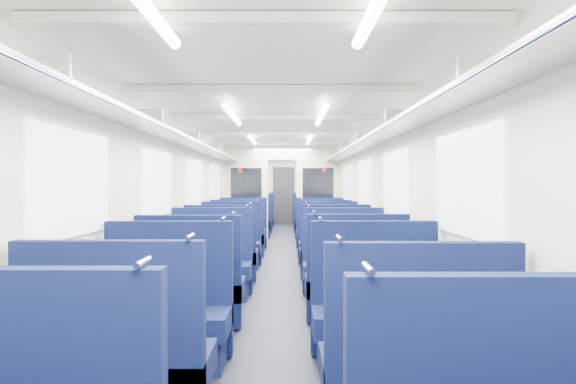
{
  "coord_description": "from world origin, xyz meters",
  "views": [
    {
      "loc": [
        0.13,
        -8.72,
        1.42
      ],
      "look_at": [
        0.14,
        2.93,
        1.22
      ],
      "focal_mm": 31.22,
      "sensor_mm": 36.0,
      "label": 1
    }
  ],
  "objects": [
    {
      "name": "seat_22",
      "position": [
        -0.83,
        5.29,
        0.35
      ],
      "size": [
        1.02,
        0.57,
        1.14
      ],
      "color": "#0E1844",
      "rests_on": "floor"
    },
    {
      "name": "seat_11",
      "position": [
        0.83,
        -2.55,
        0.35
      ],
      "size": [
        1.02,
        0.57,
        1.14
      ],
      "color": "#0E1844",
      "rests_on": "floor"
    },
    {
      "name": "seat_27",
      "position": [
        0.83,
        7.62,
        0.35
      ],
      "size": [
        1.02,
        0.57,
        1.14
      ],
      "color": "#0E1844",
      "rests_on": "floor"
    },
    {
      "name": "luggage_rack_right",
      "position": [
        1.21,
        0.0,
        1.97
      ],
      "size": [
        0.36,
        17.4,
        0.18
      ],
      "color": "#B2B5BA",
      "rests_on": "wall_right"
    },
    {
      "name": "end_door",
      "position": [
        0.0,
        8.94,
        1.0
      ],
      "size": [
        0.75,
        0.06,
        2.0
      ],
      "primitive_type": "cube",
      "color": "black",
      "rests_on": "floor"
    },
    {
      "name": "seat_20",
      "position": [
        -0.83,
        4.23,
        0.35
      ],
      "size": [
        1.02,
        0.57,
        1.14
      ],
      "color": "#0E1844",
      "rests_on": "floor"
    },
    {
      "name": "seat_13",
      "position": [
        0.83,
        -1.29,
        0.35
      ],
      "size": [
        1.02,
        0.57,
        1.14
      ],
      "color": "#0E1844",
      "rests_on": "floor"
    },
    {
      "name": "bulkhead",
      "position": [
        -0.0,
        3.53,
        1.23
      ],
      "size": [
        2.8,
        0.1,
        2.35
      ],
      "color": "silver",
      "rests_on": "floor"
    },
    {
      "name": "seat_21",
      "position": [
        0.83,
        4.04,
        0.35
      ],
      "size": [
        1.02,
        0.57,
        1.14
      ],
      "color": "#0E1844",
      "rests_on": "floor"
    },
    {
      "name": "seat_25",
      "position": [
        0.83,
        6.34,
        0.35
      ],
      "size": [
        1.02,
        0.57,
        1.14
      ],
      "color": "#0E1844",
      "rests_on": "floor"
    },
    {
      "name": "luggage_rack_left",
      "position": [
        -1.21,
        0.0,
        1.97
      ],
      "size": [
        0.36,
        17.4,
        0.18
      ],
      "color": "#B2B5BA",
      "rests_on": "wall_left"
    },
    {
      "name": "seat_18",
      "position": [
        -0.83,
        1.97,
        0.35
      ],
      "size": [
        1.02,
        0.57,
        1.14
      ],
      "color": "#0E1844",
      "rests_on": "floor"
    },
    {
      "name": "seat_5",
      "position": [
        0.83,
        -5.99,
        0.35
      ],
      "size": [
        1.02,
        0.57,
        1.14
      ],
      "color": "#0E1844",
      "rests_on": "floor"
    },
    {
      "name": "seat_10",
      "position": [
        -0.83,
        -2.51,
        0.35
      ],
      "size": [
        1.02,
        0.57,
        1.14
      ],
      "color": "#0E1844",
      "rests_on": "floor"
    },
    {
      "name": "seat_12",
      "position": [
        -0.83,
        -1.49,
        0.35
      ],
      "size": [
        1.02,
        0.57,
        1.14
      ],
      "color": "#0E1844",
      "rests_on": "floor"
    },
    {
      "name": "seat_26",
      "position": [
        -0.83,
        7.6,
        0.35
      ],
      "size": [
        1.02,
        0.57,
        1.14
      ],
      "color": "#0E1844",
      "rests_on": "floor"
    },
    {
      "name": "dado_left",
      "position": [
        -1.39,
        0.0,
        0.35
      ],
      "size": [
        0.03,
        17.9,
        0.7
      ],
      "primitive_type": "cube",
      "color": "#111839",
      "rests_on": "floor"
    },
    {
      "name": "wall_far",
      "position": [
        0.0,
        9.0,
        1.18
      ],
      "size": [
        2.8,
        0.02,
        2.35
      ],
      "primitive_type": "cube",
      "color": "silver",
      "rests_on": "floor"
    },
    {
      "name": "dado_right",
      "position": [
        1.39,
        0.0,
        0.35
      ],
      "size": [
        0.03,
        17.9,
        0.7
      ],
      "primitive_type": "cube",
      "color": "#111839",
      "rests_on": "floor"
    },
    {
      "name": "ceiling",
      "position": [
        0.0,
        0.0,
        2.35
      ],
      "size": [
        2.8,
        18.0,
        0.01
      ],
      "primitive_type": "cube",
      "color": "white",
      "rests_on": "wall_left"
    },
    {
      "name": "seat_14",
      "position": [
        -0.83,
        -0.31,
        0.35
      ],
      "size": [
        1.02,
        0.57,
        1.14
      ],
      "color": "#0E1844",
      "rests_on": "floor"
    },
    {
      "name": "wall_right",
      "position": [
        1.4,
        0.0,
        1.18
      ],
      "size": [
        0.02,
        18.0,
        2.35
      ],
      "primitive_type": "cube",
      "color": "silver",
      "rests_on": "floor"
    },
    {
      "name": "seat_4",
      "position": [
        -0.83,
        -5.91,
        0.35
      ],
      "size": [
        1.02,
        0.57,
        1.14
      ],
      "color": "#0E1844",
      "rests_on": "floor"
    },
    {
      "name": "floor",
      "position": [
        0.0,
        0.0,
        0.0
      ],
      "size": [
        2.8,
        18.0,
        0.01
      ],
      "primitive_type": "cube",
      "color": "black",
      "rests_on": "ground"
    },
    {
      "name": "seat_6",
      "position": [
        -0.83,
        -4.83,
        0.35
      ],
      "size": [
        1.02,
        0.57,
        1.14
      ],
      "color": "#0E1844",
      "rests_on": "floor"
    },
    {
      "name": "seat_17",
      "position": [
        0.83,
        0.88,
        0.35
      ],
      "size": [
        1.02,
        0.57,
        1.14
      ],
      "color": "#0E1844",
      "rests_on": "floor"
    },
    {
      "name": "windows",
      "position": [
        0.0,
        -0.46,
        1.42
      ],
      "size": [
        2.78,
        15.6,
        0.75
      ],
      "color": "white",
      "rests_on": "wall_left"
    },
    {
      "name": "seat_9",
      "position": [
        0.83,
        -3.6,
        0.35
      ],
      "size": [
        1.02,
        0.57,
        1.14
      ],
      "color": "#0E1844",
      "rests_on": "floor"
    },
    {
      "name": "seat_15",
      "position": [
        0.83,
        -0.23,
        0.35
      ],
      "size": [
        1.02,
        0.57,
        1.14
      ],
      "color": "#0E1844",
      "rests_on": "floor"
    },
    {
      "name": "ceiling_fittings",
      "position": [
        0.0,
        -0.26,
        2.29
      ],
      "size": [
        2.7,
        16.06,
        0.11
      ],
      "color": "silver",
      "rests_on": "ceiling"
    },
    {
      "name": "seat_19",
      "position": [
        0.83,
        1.96,
        0.35
      ],
      "size": [
        1.02,
        0.57,
        1.14
      ],
      "color": "#0E1844",
      "rests_on": "floor"
    },
    {
      "name": "seat_16",
      "position": [
        -0.83,
        0.92,
        0.35
      ],
      "size": [
        1.02,
        0.57,
        1.14
      ],
      "color": "#0E1844",
      "rests_on": "floor"
    },
    {
      "name": "seat_23",
      "position": [
        0.83,
        5.24,
        0.35
      ],
      "size": [
        1.02,
        0.57,
        1.14
      ],
      "color": "#0E1844",
      "rests_on": "floor"
    },
    {
      "name": "wall_left",
      "position": [
        -1.4,
        0.0,
        1.18
      ],
      "size": [
        0.02,
        18.0,
        2.35
      ],
      "primitive_type": "cube",
      "color": "silver",
      "rests_on": "floor"
    },
    {
      "name": "seat_7",
      "position": [
        0.83,
        -4.8,
        0.35
      ],
      "size": [
        1.02,
        0.57,
        1.14
      ],
      "color": "#0E1844",
      "rests_on": "floor"
    },
    {
      "name": "seat_24",
      "position": [
        -0.83,
        6.32,
        0.35
      ],
      "size": [
        1.02,
        0.57,
        1.14
      ],
      "color": "#0E1844",
      "rests_on": "floor"
    },
    {
      "name": "seat_8",
      "position": [
        -0.83,
        -3.77,
        0.35
      ],
      "size": [
        1.02,
        0.57,
        1.14
      ],
      "color": "#0E1844",
      "rests_on": "floor"
    }
  ]
}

